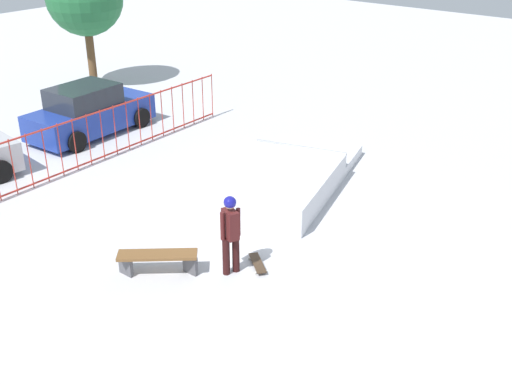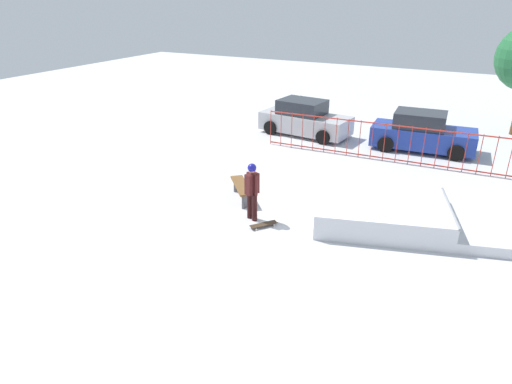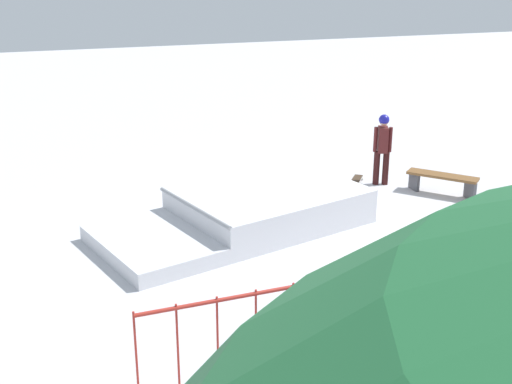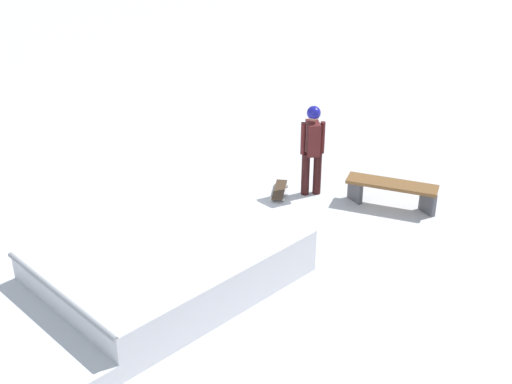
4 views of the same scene
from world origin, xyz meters
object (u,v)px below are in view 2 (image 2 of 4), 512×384
(skate_ramp, at_px, (398,216))
(park_bench, at_px, (241,188))
(skateboard, at_px, (264,224))
(parked_car_silver, at_px, (304,119))
(skater, at_px, (252,187))
(parked_car_blue, at_px, (422,133))

(skate_ramp, bearing_deg, park_bench, 169.23)
(skateboard, distance_m, parked_car_silver, 9.27)
(skate_ramp, xyz_separation_m, park_bench, (-4.83, -0.40, 0.04))
(skater, relative_size, park_bench, 1.17)
(skateboard, xyz_separation_m, parked_car_silver, (-2.31, 8.95, 0.65))
(park_bench, xyz_separation_m, parked_car_blue, (4.34, 7.70, 0.37))
(skater, height_order, parked_car_blue, skater)
(skate_ramp, bearing_deg, skater, -174.01)
(skateboard, height_order, parked_car_silver, parked_car_silver)
(skateboard, bearing_deg, parked_car_silver, -127.72)
(parked_car_silver, bearing_deg, park_bench, -76.90)
(park_bench, bearing_deg, skater, -49.07)
(skate_ramp, distance_m, parked_car_blue, 7.33)
(park_bench, bearing_deg, skateboard, -43.34)
(skate_ramp, xyz_separation_m, skater, (-3.86, -1.52, 0.69))
(park_bench, bearing_deg, skate_ramp, 4.74)
(parked_car_silver, height_order, parked_car_blue, same)
(skate_ramp, distance_m, skater, 4.20)
(skate_ramp, xyz_separation_m, parked_car_silver, (-5.66, 7.15, 0.41))
(skateboard, relative_size, parked_car_silver, 0.18)
(park_bench, distance_m, parked_car_silver, 7.61)
(skateboard, bearing_deg, skate_ramp, 156.06)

